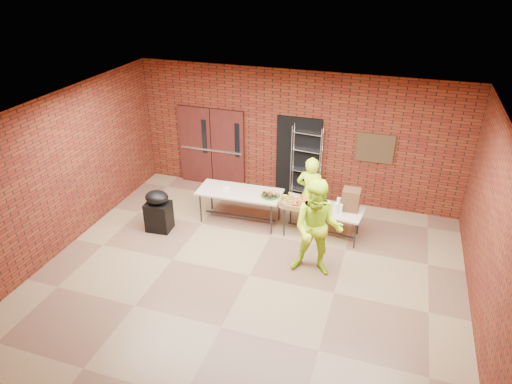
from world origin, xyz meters
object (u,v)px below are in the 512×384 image
at_px(table_left, 240,194).
at_px(table_right, 322,210).
at_px(coffee_dispenser, 351,200).
at_px(volunteer_man, 317,229).
at_px(volunteer_woman, 310,194).
at_px(wire_rack, 306,164).
at_px(covered_grill, 158,211).

height_order(table_left, table_right, table_left).
xyz_separation_m(table_left, coffee_dispenser, (2.46, 0.08, 0.23)).
bearing_deg(volunteer_man, volunteer_woman, 104.15).
height_order(wire_rack, table_left, wire_rack).
relative_size(wire_rack, table_left, 1.02).
bearing_deg(covered_grill, table_right, 10.33).
bearing_deg(wire_rack, table_right, -58.37).
xyz_separation_m(volunteer_woman, volunteer_man, (0.46, -1.55, 0.12)).
relative_size(table_left, coffee_dispenser, 4.06).
xyz_separation_m(table_right, volunteer_man, (0.13, -1.33, 0.34)).
bearing_deg(table_left, table_right, -2.11).
bearing_deg(table_right, volunteer_woman, 152.59).
relative_size(coffee_dispenser, volunteer_man, 0.24).
xyz_separation_m(table_left, covered_grill, (-1.60, -0.90, -0.23)).
relative_size(coffee_dispenser, covered_grill, 0.49).
distance_m(table_right, volunteer_man, 1.38).
xyz_separation_m(wire_rack, volunteer_man, (0.84, -2.80, 0.01)).
bearing_deg(table_right, covered_grill, -159.27).
xyz_separation_m(table_left, volunteer_man, (2.03, -1.33, 0.27)).
relative_size(covered_grill, volunteer_man, 0.49).
distance_m(table_left, volunteer_man, 2.44).
bearing_deg(volunteer_woman, coffee_dispenser, 175.90).
bearing_deg(volunteer_man, coffee_dispenser, 70.33).
xyz_separation_m(wire_rack, covered_grill, (-2.79, -2.37, -0.50)).
height_order(table_right, covered_grill, covered_grill).
bearing_deg(coffee_dispenser, covered_grill, -166.45).
distance_m(wire_rack, table_left, 1.91).
distance_m(coffee_dispenser, covered_grill, 4.21).
height_order(table_left, volunteer_woman, volunteer_woman).
distance_m(coffee_dispenser, volunteer_woman, 0.91).
height_order(wire_rack, volunteer_man, volunteer_man).
relative_size(table_left, table_right, 1.08).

